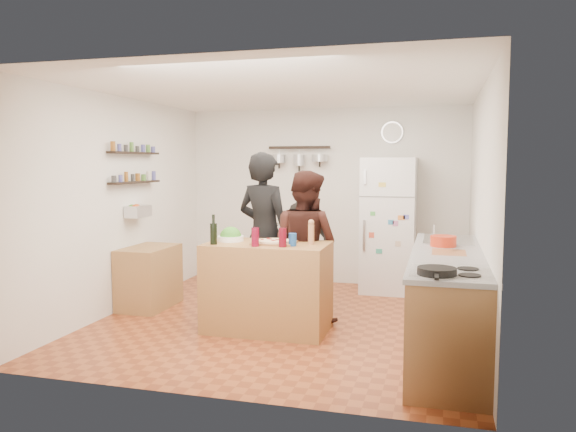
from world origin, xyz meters
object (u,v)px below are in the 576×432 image
(red_bowl, at_px, (443,241))
(side_table, at_px, (149,277))
(skillet, at_px, (437,271))
(fridge, at_px, (389,225))
(wine_bottle, at_px, (214,234))
(counter_run, at_px, (448,303))
(person_left, at_px, (264,234))
(prep_island, at_px, (267,287))
(salt_canister, at_px, (293,240))
(salad_bowl, at_px, (231,239))
(person_center, at_px, (305,246))
(wall_clock, at_px, (392,132))
(pepper_mill, at_px, (311,234))
(person_back, at_px, (305,242))

(red_bowl, relative_size, side_table, 0.31)
(skillet, distance_m, fridge, 3.46)
(wine_bottle, xyz_separation_m, counter_run, (2.29, 0.04, -0.57))
(wine_bottle, xyz_separation_m, person_left, (0.28, 0.81, -0.09))
(prep_island, relative_size, counter_run, 0.48)
(fridge, bearing_deg, salt_canister, -108.33)
(counter_run, bearing_deg, side_table, 168.64)
(salad_bowl, distance_m, side_table, 1.43)
(person_center, height_order, skillet, person_center)
(red_bowl, bearing_deg, counter_run, -82.10)
(salt_canister, xyz_separation_m, red_bowl, (1.44, 0.30, -0.00))
(salt_canister, relative_size, counter_run, 0.05)
(prep_island, xyz_separation_m, red_bowl, (1.74, 0.18, 0.52))
(person_left, xyz_separation_m, person_center, (0.52, -0.15, -0.10))
(skillet, bearing_deg, person_center, 129.11)
(wall_clock, bearing_deg, pepper_mill, -103.86)
(wine_bottle, relative_size, counter_run, 0.08)
(wine_bottle, xyz_separation_m, person_back, (0.64, 1.29, -0.24))
(counter_run, bearing_deg, prep_island, 174.29)
(red_bowl, distance_m, side_table, 3.46)
(counter_run, bearing_deg, salt_canister, 177.72)
(salad_bowl, relative_size, person_center, 0.17)
(person_left, height_order, red_bowl, person_left)
(prep_island, distance_m, side_table, 1.73)
(salt_canister, xyz_separation_m, person_center, (-0.00, 0.56, -0.15))
(pepper_mill, bearing_deg, prep_island, -173.66)
(salad_bowl, distance_m, wall_clock, 3.06)
(pepper_mill, bearing_deg, fridge, 74.04)
(prep_island, bearing_deg, side_table, 162.74)
(person_center, height_order, counter_run, person_center)
(person_center, relative_size, person_back, 1.06)
(red_bowl, bearing_deg, skillet, -91.96)
(pepper_mill, bearing_deg, counter_run, -9.69)
(skillet, relative_size, fridge, 0.16)
(skillet, bearing_deg, pepper_mill, 133.10)
(person_back, bearing_deg, salt_canister, 134.63)
(pepper_mill, relative_size, red_bowl, 0.81)
(person_center, relative_size, wall_clock, 5.50)
(wine_bottle, distance_m, person_left, 0.86)
(person_center, distance_m, side_table, 2.00)
(counter_run, xyz_separation_m, skillet, (-0.10, -1.10, 0.50))
(salad_bowl, height_order, wine_bottle, wine_bottle)
(wine_bottle, bearing_deg, pepper_mill, 15.87)
(person_center, relative_size, skillet, 5.84)
(skillet, xyz_separation_m, fridge, (-0.65, 3.40, -0.05))
(prep_island, relative_size, person_center, 0.76)
(side_table, bearing_deg, red_bowl, -5.58)
(prep_island, height_order, red_bowl, red_bowl)
(person_left, height_order, person_center, person_left)
(counter_run, bearing_deg, pepper_mill, 170.31)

